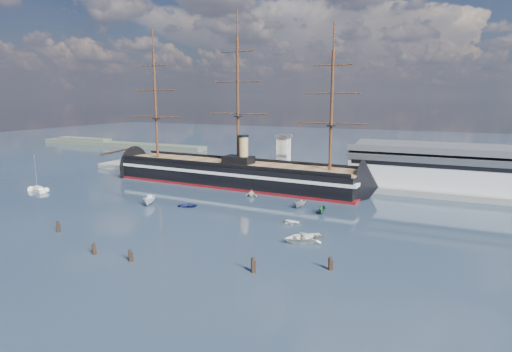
% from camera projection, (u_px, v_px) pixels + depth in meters
% --- Properties ---
extents(ground, '(600.00, 600.00, 0.00)m').
position_uv_depth(ground, '(233.00, 201.00, 126.25)').
color(ground, '#1B2B40').
rests_on(ground, ground).
extents(quay, '(180.00, 18.00, 2.00)m').
position_uv_depth(quay, '(304.00, 182.00, 154.16)').
color(quay, slate).
rests_on(quay, ground).
extents(warehouse, '(63.00, 21.00, 11.60)m').
position_uv_depth(warehouse, '(452.00, 167.00, 136.30)').
color(warehouse, '#B7BABC').
rests_on(warehouse, ground).
extents(quay_tower, '(5.00, 5.00, 15.00)m').
position_uv_depth(quay_tower, '(283.00, 155.00, 152.61)').
color(quay_tower, silver).
rests_on(quay_tower, ground).
extents(shoreline, '(120.00, 10.00, 4.00)m').
position_uv_depth(shoreline, '(109.00, 143.00, 268.52)').
color(shoreline, '#3F4C38').
rests_on(shoreline, ground).
extents(warship, '(113.26, 20.62, 53.94)m').
position_uv_depth(warship, '(229.00, 173.00, 148.40)').
color(warship, black).
rests_on(warship, ground).
extents(sailboat, '(7.80, 4.26, 11.98)m').
position_uv_depth(sailboat, '(38.00, 189.00, 138.05)').
color(sailboat, beige).
rests_on(sailboat, ground).
extents(motorboat_a, '(8.25, 5.63, 3.10)m').
position_uv_depth(motorboat_a, '(150.00, 205.00, 121.45)').
color(motorboat_a, white).
rests_on(motorboat_a, ground).
extents(motorboat_b, '(2.29, 3.51, 1.52)m').
position_uv_depth(motorboat_b, '(188.00, 207.00, 118.79)').
color(motorboat_b, navy).
rests_on(motorboat_b, ground).
extents(motorboat_c, '(6.21, 3.10, 2.37)m').
position_uv_depth(motorboat_c, '(300.00, 207.00, 118.42)').
color(motorboat_c, gray).
rests_on(motorboat_c, ground).
extents(motorboat_d, '(7.17, 4.76, 2.42)m').
position_uv_depth(motorboat_d, '(251.00, 196.00, 131.43)').
color(motorboat_d, silver).
rests_on(motorboat_d, ground).
extents(motorboat_e, '(1.83, 3.24, 1.42)m').
position_uv_depth(motorboat_e, '(294.00, 224.00, 102.92)').
color(motorboat_e, white).
rests_on(motorboat_e, ground).
extents(motorboat_f, '(5.64, 2.88, 2.15)m').
position_uv_depth(motorboat_f, '(322.00, 213.00, 112.28)').
color(motorboat_f, '#255E3C').
rests_on(motorboat_f, ground).
extents(motorboat_g, '(5.16, 5.34, 2.48)m').
position_uv_depth(motorboat_g, '(303.00, 241.00, 90.55)').
color(motorboat_g, white).
rests_on(motorboat_g, ground).
extents(piling_near_left, '(0.64, 0.64, 3.30)m').
position_uv_depth(piling_near_left, '(58.00, 232.00, 96.80)').
color(piling_near_left, black).
rests_on(piling_near_left, ground).
extents(piling_near_mid, '(0.64, 0.64, 2.97)m').
position_uv_depth(piling_near_mid, '(131.00, 261.00, 79.63)').
color(piling_near_mid, black).
rests_on(piling_near_mid, ground).
extents(piling_near_right, '(0.64, 0.64, 3.41)m').
position_uv_depth(piling_near_right, '(253.00, 272.00, 74.64)').
color(piling_near_right, black).
rests_on(piling_near_right, ground).
extents(piling_far_right, '(0.64, 0.64, 3.10)m').
position_uv_depth(piling_far_right, '(330.00, 270.00, 75.68)').
color(piling_far_right, black).
rests_on(piling_far_right, ground).
extents(piling_extra, '(0.64, 0.64, 2.85)m').
position_uv_depth(piling_extra, '(94.00, 254.00, 83.27)').
color(piling_extra, black).
rests_on(piling_extra, ground).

